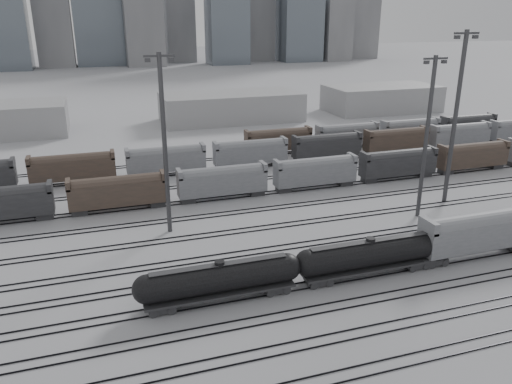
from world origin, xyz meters
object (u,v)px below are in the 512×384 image
object	(u,v)px
tank_car_b	(369,255)
light_mast_c	(427,135)
hopper_car_a	(480,230)
tank_car_a	(220,279)

from	to	relation	value
tank_car_b	light_mast_c	xyz separation A→B (m)	(16.85, 14.06, 10.10)
hopper_car_a	light_mast_c	distance (m)	16.82
light_mast_c	hopper_car_a	bearing A→B (deg)	-94.54
hopper_car_a	light_mast_c	size ratio (longest dim) A/B	0.68
tank_car_b	tank_car_a	bearing A→B (deg)	180.00
light_mast_c	tank_car_b	bearing A→B (deg)	-140.16
tank_car_b	hopper_car_a	distance (m)	15.76
tank_car_a	hopper_car_a	distance (m)	33.90
tank_car_a	hopper_car_a	xyz separation A→B (m)	(33.88, 0.00, 0.99)
hopper_car_a	light_mast_c	world-z (taller)	light_mast_c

